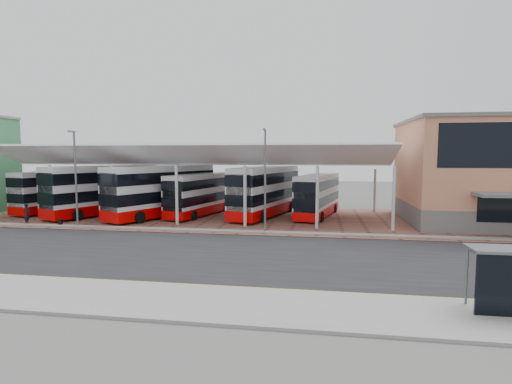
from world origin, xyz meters
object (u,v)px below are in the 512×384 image
bus_0 (61,191)px  pedestrian (27,214)px  bus_1 (103,190)px  bus_3 (201,195)px  bus_4 (266,192)px  bus_5 (318,196)px  bus_2 (162,191)px

bus_0 → pedestrian: bearing=-59.3°
bus_1 → bus_3: (9.87, 1.23, -0.39)m
bus_4 → bus_5: size_ratio=1.18×
bus_5 → pedestrian: size_ratio=5.51×
bus_2 → bus_3: bearing=52.1°
bus_2 → bus_5: bus_2 is taller
bus_0 → bus_1: bearing=-1.3°
bus_1 → pedestrian: (-3.47, -6.49, -1.52)m
bus_1 → bus_5: bus_1 is taller
bus_4 → bus_0: bearing=-164.0°
bus_4 → bus_2: bearing=-152.0°
bus_0 → bus_3: 15.75m
bus_0 → bus_4: (22.26, 0.06, 0.26)m
bus_0 → bus_3: bus_0 is taller
bus_2 → bus_4: size_ratio=1.00×
bus_1 → bus_5: bearing=30.1°
pedestrian → bus_4: bearing=-86.9°
bus_1 → pedestrian: bus_1 is taller
bus_3 → bus_5: bus_3 is taller
bus_1 → bus_4: bearing=30.1°
bus_1 → bus_3: bearing=31.4°
bus_2 → bus_3: (3.44, 1.68, -0.42)m
bus_1 → pedestrian: size_ratio=6.48×
bus_3 → bus_4: bearing=17.9°
bus_1 → bus_3: size_ratio=1.17×
bus_2 → pedestrian: size_ratio=6.51×
bus_5 → bus_3: bearing=-162.3°
bus_2 → bus_3: 3.85m
bus_3 → bus_4: 6.55m
bus_4 → bus_5: 5.14m
bus_1 → pedestrian: 7.51m
bus_1 → bus_5: (21.49, 2.20, -0.41)m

